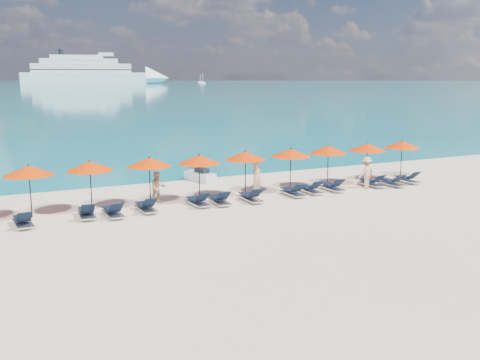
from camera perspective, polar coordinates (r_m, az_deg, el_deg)
name	(u,v)px	position (r m, az deg, el deg)	size (l,w,h in m)	color
ground	(271,221)	(22.33, 3.34, -4.34)	(1400.00, 1400.00, 0.00)	beige
cruise_ship	(98,73)	(539.44, -14.91, 10.96)	(138.36, 53.97, 38.18)	white
sailboat_near	(203,83)	(519.18, -3.98, 10.32)	(5.36, 1.79, 9.83)	white
sailboat_far	(200,82)	(631.40, -4.26, 10.42)	(5.41, 1.80, 9.92)	white
jetski	(200,176)	(30.83, -4.27, 0.48)	(1.33, 2.21, 0.74)	silver
beachgoer_a	(257,179)	(26.63, 1.82, 0.10)	(0.64, 0.42, 1.75)	tan
beachgoer_b	(158,188)	(25.40, -8.76, -0.82)	(0.74, 0.43, 1.52)	tan
beachgoer_c	(366,172)	(29.38, 13.30, 0.79)	(1.10, 0.51, 1.70)	tan
umbrella_1	(29,171)	(24.07, -21.61, 0.94)	(2.10, 2.10, 2.28)	black
umbrella_2	(90,166)	(24.43, -15.73, 1.44)	(2.10, 2.10, 2.28)	black
umbrella_3	(149,162)	(25.01, -9.65, 1.90)	(2.10, 2.10, 2.28)	black
umbrella_4	(199,159)	(25.52, -4.38, 2.20)	(2.10, 2.10, 2.28)	black
umbrella_5	(245,156)	(26.66, 0.58, 2.61)	(2.10, 2.10, 2.28)	black
umbrella_6	(291,153)	(27.85, 5.43, 2.91)	(2.10, 2.10, 2.28)	black
umbrella_7	(328,150)	(29.32, 9.40, 3.22)	(2.10, 2.10, 2.28)	black
umbrella_8	(368,147)	(30.75, 13.45, 3.42)	(2.10, 2.10, 2.28)	black
umbrella_9	(402,144)	(32.58, 16.92, 3.65)	(2.10, 2.10, 2.28)	black
lounger_2	(23,221)	(23.02, -22.15, -4.07)	(0.75, 1.74, 0.66)	silver
lounger_3	(87,212)	(23.56, -16.04, -3.35)	(0.72, 1.73, 0.66)	silver
lounger_4	(113,212)	(23.44, -13.41, -3.29)	(0.72, 1.73, 0.66)	silver
lounger_5	(146,207)	(24.03, -9.99, -2.81)	(0.68, 1.72, 0.66)	silver
lounger_6	(198,201)	(24.80, -4.51, -2.25)	(0.73, 1.74, 0.66)	silver
lounger_7	(220,200)	(25.03, -2.20, -2.10)	(0.71, 1.73, 0.66)	silver
lounger_8	(251,197)	(25.57, 1.17, -1.81)	(0.63, 1.70, 0.66)	silver
lounger_9	(293,191)	(26.90, 5.66, -1.23)	(0.63, 1.71, 0.66)	silver
lounger_10	(310,189)	(27.64, 7.50, -0.94)	(0.63, 1.70, 0.66)	silver
lounger_11	(332,187)	(28.40, 9.82, -0.69)	(0.64, 1.71, 0.66)	silver
lounger_12	(372,183)	(29.92, 13.87, -0.26)	(0.75, 1.74, 0.66)	silver
lounger_13	(392,182)	(30.36, 15.89, -0.20)	(0.68, 1.72, 0.66)	silver
lounger_14	(407,179)	(31.53, 17.38, 0.11)	(0.67, 1.72, 0.66)	silver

